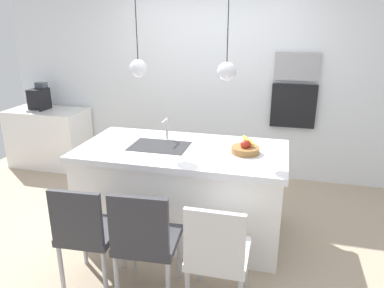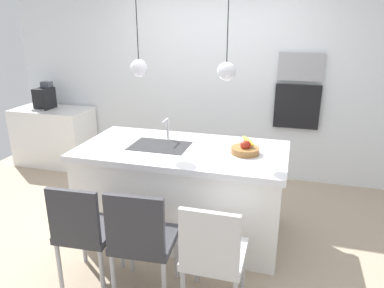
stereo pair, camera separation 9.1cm
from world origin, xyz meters
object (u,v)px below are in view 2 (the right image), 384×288
(fruit_bowl, at_px, (245,148))
(coffee_machine, at_px, (45,98))
(chair_middle, at_px, (142,238))
(chair_near, at_px, (85,228))
(oven, at_px, (297,106))
(chair_far, at_px, (213,253))
(microwave, at_px, (301,67))

(fruit_bowl, relative_size, coffee_machine, 0.69)
(fruit_bowl, distance_m, chair_middle, 1.25)
(chair_near, bearing_deg, oven, 59.10)
(chair_middle, relative_size, chair_far, 1.04)
(fruit_bowl, xyz_separation_m, chair_near, (-1.10, -1.00, -0.43))
(microwave, relative_size, chair_far, 0.60)
(microwave, height_order, chair_middle, microwave)
(coffee_machine, height_order, chair_near, coffee_machine)
(microwave, relative_size, chair_middle, 0.58)
(oven, bearing_deg, coffee_machine, -175.19)
(chair_middle, bearing_deg, chair_near, 179.63)
(coffee_machine, distance_m, oven, 3.54)
(coffee_machine, distance_m, chair_far, 3.82)
(oven, bearing_deg, fruit_bowl, -105.54)
(fruit_bowl, height_order, oven, oven)
(oven, bearing_deg, microwave, 0.00)
(fruit_bowl, height_order, chair_near, fruit_bowl)
(oven, height_order, chair_near, oven)
(chair_near, bearing_deg, coffee_machine, 131.32)
(fruit_bowl, bearing_deg, oven, 74.46)
(microwave, bearing_deg, chair_far, -101.10)
(microwave, xyz_separation_m, chair_near, (-1.54, -2.57, -1.01))
(fruit_bowl, xyz_separation_m, chair_far, (-0.07, -1.00, -0.45))
(chair_middle, bearing_deg, coffee_machine, 137.51)
(fruit_bowl, distance_m, microwave, 1.72)
(chair_near, bearing_deg, microwave, 59.10)
(coffee_machine, bearing_deg, chair_far, -36.91)
(oven, relative_size, chair_middle, 0.60)
(chair_middle, bearing_deg, microwave, 67.78)
(microwave, bearing_deg, chair_near, -120.90)
(chair_near, distance_m, chair_far, 1.03)
(fruit_bowl, relative_size, chair_near, 0.29)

